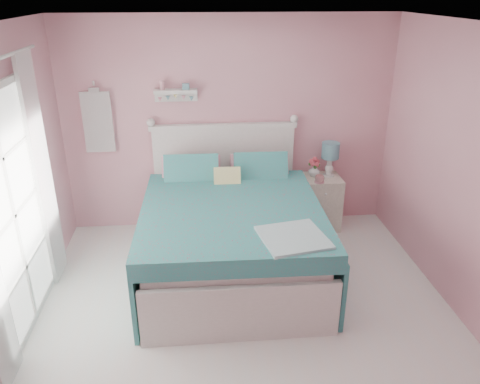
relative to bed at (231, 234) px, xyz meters
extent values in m
plane|color=silver|center=(0.08, -1.09, -0.43)|extent=(4.50, 4.50, 0.00)
plane|color=#C77E8D|center=(0.08, 1.16, 0.87)|extent=(4.00, 0.00, 4.00)
plane|color=white|center=(0.08, -1.09, 2.17)|extent=(4.50, 4.50, 0.00)
cube|color=silver|center=(0.00, -0.03, -0.19)|extent=(1.73, 2.26, 0.49)
cube|color=silver|center=(0.00, -0.03, 0.14)|extent=(1.67, 2.20, 0.16)
cube|color=silver|center=(0.00, 1.10, 0.21)|extent=(1.73, 0.07, 1.28)
cube|color=silver|center=(0.00, 1.10, 0.88)|extent=(1.79, 0.09, 0.06)
cube|color=silver|center=(0.00, -1.15, -0.15)|extent=(1.73, 0.06, 0.56)
cube|color=teal|center=(0.00, -0.18, 0.31)|extent=(1.85, 2.01, 0.18)
cube|color=pink|center=(-0.40, 0.78, 0.42)|extent=(0.69, 0.29, 0.43)
cube|color=pink|center=(0.40, 0.78, 0.42)|extent=(0.69, 0.29, 0.43)
cube|color=#CCBC59|center=(0.00, 0.50, 0.42)|extent=(0.30, 0.22, 0.31)
cube|color=silver|center=(1.21, 0.91, -0.09)|extent=(0.47, 0.44, 0.68)
cube|color=silver|center=(1.21, 0.70, 0.12)|extent=(0.41, 0.02, 0.16)
sphere|color=white|center=(1.21, 0.68, 0.12)|extent=(0.03, 0.03, 0.03)
cylinder|color=white|center=(1.31, 0.95, 0.26)|extent=(0.14, 0.14, 0.02)
cylinder|color=white|center=(1.31, 0.95, 0.37)|extent=(0.07, 0.07, 0.24)
cylinder|color=#6093A0|center=(1.31, 0.95, 0.58)|extent=(0.22, 0.22, 0.20)
imported|color=white|center=(1.12, 0.96, 0.32)|extent=(0.15, 0.15, 0.15)
imported|color=pink|center=(1.14, 0.75, 0.29)|extent=(0.15, 0.15, 0.09)
sphere|color=#CF4656|center=(1.12, 0.96, 0.47)|extent=(0.06, 0.06, 0.06)
sphere|color=#CF4656|center=(1.16, 0.98, 0.43)|extent=(0.06, 0.06, 0.06)
sphere|color=#CF4656|center=(1.08, 0.97, 0.44)|extent=(0.06, 0.06, 0.06)
sphere|color=#CF4656|center=(1.14, 0.93, 0.41)|extent=(0.06, 0.06, 0.06)
sphere|color=#CF4656|center=(1.09, 0.94, 0.42)|extent=(0.06, 0.06, 0.06)
cube|color=silver|center=(-0.55, 1.08, 1.32)|extent=(0.50, 0.14, 0.04)
cube|color=silver|center=(-0.55, 1.14, 1.25)|extent=(0.50, 0.03, 0.12)
cylinder|color=#D18C99|center=(-0.70, 1.08, 1.39)|extent=(0.06, 0.06, 0.10)
cube|color=#6093A0|center=(-0.43, 1.08, 1.37)|extent=(0.08, 0.06, 0.07)
cube|color=white|center=(-1.48, 1.09, 0.97)|extent=(0.34, 0.03, 0.72)
cube|color=silver|center=(-1.90, -0.69, -0.40)|extent=(0.04, 1.32, 0.06)
cube|color=silver|center=(-1.90, -0.06, 0.62)|extent=(0.04, 0.06, 2.10)
cube|color=white|center=(-1.90, -0.69, 0.65)|extent=(0.02, 1.20, 2.04)
cube|color=white|center=(-1.84, 0.05, 0.75)|extent=(0.04, 0.40, 2.32)
camera|label=1|loc=(-0.31, -4.39, 2.42)|focal=35.00mm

